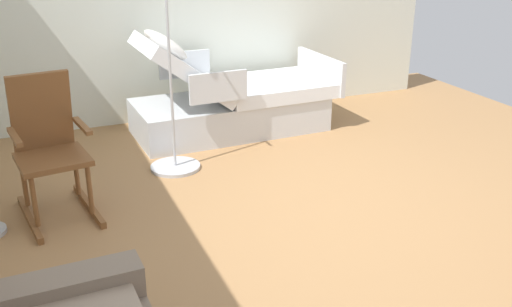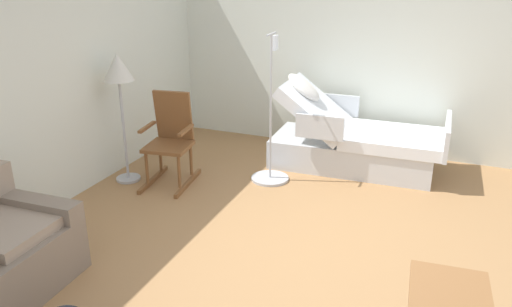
% 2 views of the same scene
% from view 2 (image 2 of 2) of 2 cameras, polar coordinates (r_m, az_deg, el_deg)
% --- Properties ---
extents(ground_plane, '(6.77, 6.77, 0.00)m').
position_cam_2_polar(ground_plane, '(4.67, 5.20, -10.34)').
color(ground_plane, '#9E7247').
extents(back_wall, '(5.61, 0.10, 2.70)m').
position_cam_2_polar(back_wall, '(5.49, -22.14, 8.18)').
color(back_wall, silver).
rests_on(back_wall, ground).
extents(side_wall, '(0.10, 5.42, 2.70)m').
position_cam_2_polar(side_wall, '(6.77, 12.66, 11.36)').
color(side_wall, silver).
rests_on(side_wall, ground).
extents(hospital_bed, '(1.06, 2.09, 1.15)m').
position_cam_2_polar(hospital_bed, '(6.35, 10.86, 1.21)').
color(hospital_bed, silver).
rests_on(hospital_bed, ground).
extents(rocking_chair, '(0.82, 0.58, 1.05)m').
position_cam_2_polar(rocking_chair, '(5.84, -9.55, 1.51)').
color(rocking_chair, brown).
rests_on(rocking_chair, ground).
extents(floor_lamp, '(0.34, 0.34, 1.48)m').
position_cam_2_polar(floor_lamp, '(5.79, -15.15, 8.36)').
color(floor_lamp, '#B2B5BA').
rests_on(floor_lamp, ground).
extents(iv_pole, '(0.44, 0.44, 1.69)m').
position_cam_2_polar(iv_pole, '(5.89, 1.63, -0.67)').
color(iv_pole, '#B2B5BA').
rests_on(iv_pole, ground).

